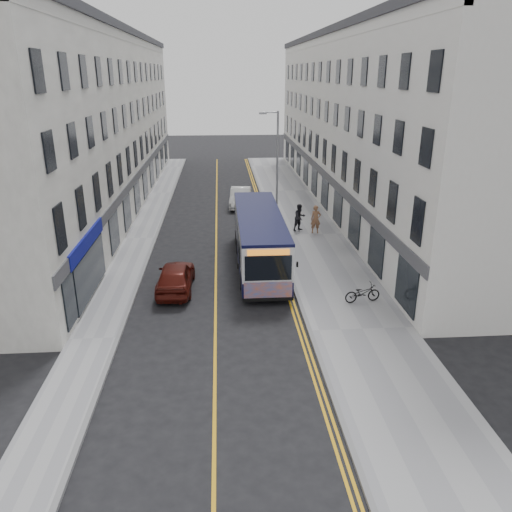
{
  "coord_description": "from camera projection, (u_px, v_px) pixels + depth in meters",
  "views": [
    {
      "loc": [
        0.38,
        -19.67,
        10.37
      ],
      "look_at": [
        2.08,
        4.02,
        1.6
      ],
      "focal_mm": 35.0,
      "sensor_mm": 36.0,
      "label": 1
    }
  ],
  "objects": [
    {
      "name": "pavement_east",
      "position": [
        309.0,
        235.0,
        33.6
      ],
      "size": [
        4.5,
        64.0,
        0.12
      ],
      "primitive_type": "cube",
      "color": "#949497",
      "rests_on": "ground"
    },
    {
      "name": "bicycle",
      "position": [
        362.0,
        293.0,
        23.54
      ],
      "size": [
        1.82,
        0.87,
        0.92
      ],
      "primitive_type": "imported",
      "rotation": [
        0.0,
        0.0,
        1.72
      ],
      "color": "black",
      "rests_on": "pavement_east"
    },
    {
      "name": "road_dbl_yellow_outer",
      "position": [
        272.0,
        237.0,
        33.45
      ],
      "size": [
        0.1,
        64.0,
        0.01
      ],
      "primitive_type": "cube",
      "color": "orange",
      "rests_on": "ground"
    },
    {
      "name": "pedestrian_near",
      "position": [
        316.0,
        219.0,
        33.55
      ],
      "size": [
        0.71,
        0.48,
        1.89
      ],
      "primitive_type": "imported",
      "rotation": [
        0.0,
        0.0,
        -0.05
      ],
      "color": "#8B5D3F",
      "rests_on": "pavement_east"
    },
    {
      "name": "pavement_west",
      "position": [
        140.0,
        239.0,
        32.84
      ],
      "size": [
        2.0,
        64.0,
        0.12
      ],
      "primitive_type": "cube",
      "color": "#949497",
      "rests_on": "ground"
    },
    {
      "name": "ground",
      "position": [
        215.0,
        323.0,
        21.97
      ],
      "size": [
        140.0,
        140.0,
        0.0
      ],
      "primitive_type": "plane",
      "color": "black",
      "rests_on": "ground"
    },
    {
      "name": "terrace_east",
      "position": [
        357.0,
        123.0,
        40.14
      ],
      "size": [
        6.0,
        46.0,
        13.0
      ],
      "primitive_type": "cube",
      "color": "white",
      "rests_on": "ground"
    },
    {
      "name": "city_bus",
      "position": [
        259.0,
        238.0,
        27.81
      ],
      "size": [
        2.48,
        10.61,
        3.08
      ],
      "color": "black",
      "rests_on": "ground"
    },
    {
      "name": "streetlamp",
      "position": [
        276.0,
        166.0,
        33.83
      ],
      "size": [
        1.32,
        0.18,
        8.0
      ],
      "color": "gray",
      "rests_on": "ground"
    },
    {
      "name": "terrace_west",
      "position": [
        98.0,
        125.0,
        38.76
      ],
      "size": [
        6.0,
        46.0,
        13.0
      ],
      "primitive_type": "cube",
      "color": "white",
      "rests_on": "ground"
    },
    {
      "name": "road_centre_line",
      "position": [
        216.0,
        238.0,
        33.2
      ],
      "size": [
        0.12,
        64.0,
        0.01
      ],
      "primitive_type": "cube",
      "color": "orange",
      "rests_on": "ground"
    },
    {
      "name": "pedestrian_far",
      "position": [
        300.0,
        217.0,
        34.09
      ],
      "size": [
        1.13,
        1.06,
        1.85
      ],
      "primitive_type": "imported",
      "rotation": [
        0.0,
        0.0,
        0.53
      ],
      "color": "black",
      "rests_on": "pavement_east"
    },
    {
      "name": "road_dbl_yellow_inner",
      "position": [
        269.0,
        237.0,
        33.44
      ],
      "size": [
        0.1,
        64.0,
        0.01
      ],
      "primitive_type": "cube",
      "color": "orange",
      "rests_on": "ground"
    },
    {
      "name": "kerb_east",
      "position": [
        276.0,
        236.0,
        33.45
      ],
      "size": [
        0.18,
        64.0,
        0.13
      ],
      "primitive_type": "cube",
      "color": "slate",
      "rests_on": "ground"
    },
    {
      "name": "kerb_west",
      "position": [
        156.0,
        238.0,
        32.91
      ],
      "size": [
        0.18,
        64.0,
        0.13
      ],
      "primitive_type": "cube",
      "color": "slate",
      "rests_on": "ground"
    },
    {
      "name": "car_white",
      "position": [
        240.0,
        197.0,
        40.78
      ],
      "size": [
        1.99,
        4.68,
        1.5
      ],
      "primitive_type": "imported",
      "rotation": [
        0.0,
        0.0,
        -0.09
      ],
      "color": "silver",
      "rests_on": "ground"
    },
    {
      "name": "car_maroon",
      "position": [
        175.0,
        276.0,
        25.02
      ],
      "size": [
        1.86,
        4.38,
        1.48
      ],
      "primitive_type": "imported",
      "rotation": [
        0.0,
        0.0,
        3.11
      ],
      "color": "#4F130D",
      "rests_on": "ground"
    }
  ]
}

